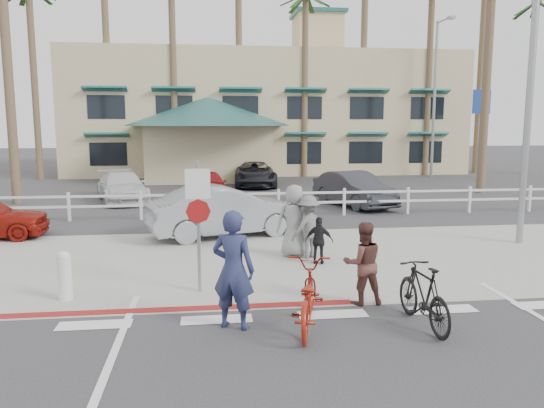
{
  "coord_description": "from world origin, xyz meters",
  "views": [
    {
      "loc": [
        -2.12,
        -8.0,
        3.28
      ],
      "look_at": [
        -0.67,
        3.71,
        1.5
      ],
      "focal_mm": 35.0,
      "sensor_mm": 36.0,
      "label": 1
    }
  ],
  "objects": [
    {
      "name": "ground",
      "position": [
        0.0,
        0.0,
        0.0
      ],
      "size": [
        140.0,
        140.0,
        0.0
      ],
      "primitive_type": "plane",
      "color": "#333335"
    },
    {
      "name": "bike_path",
      "position": [
        0.0,
        -2.0,
        0.0
      ],
      "size": [
        12.0,
        16.0,
        0.01
      ],
      "primitive_type": "cube",
      "color": "#333335",
      "rests_on": "ground"
    },
    {
      "name": "sidewalk_plaza",
      "position": [
        0.0,
        4.5,
        0.01
      ],
      "size": [
        22.0,
        7.0,
        0.01
      ],
      "primitive_type": "cube",
      "color": "gray",
      "rests_on": "ground"
    },
    {
      "name": "cross_street",
      "position": [
        0.0,
        8.5,
        0.0
      ],
      "size": [
        40.0,
        5.0,
        0.01
      ],
      "primitive_type": "cube",
      "color": "#333335",
      "rests_on": "ground"
    },
    {
      "name": "parking_lot",
      "position": [
        0.0,
        18.0,
        0.0
      ],
      "size": [
        50.0,
        16.0,
        0.01
      ],
      "primitive_type": "cube",
      "color": "#333335",
      "rests_on": "ground"
    },
    {
      "name": "curb_red",
      "position": [
        -3.0,
        1.2,
        0.01
      ],
      "size": [
        7.0,
        0.25,
        0.02
      ],
      "primitive_type": "cube",
      "color": "maroon",
      "rests_on": "ground"
    },
    {
      "name": "rail_fence",
      "position": [
        0.5,
        10.5,
        0.5
      ],
      "size": [
        29.4,
        0.16,
        1.0
      ],
      "primitive_type": null,
      "color": "silver",
      "rests_on": "ground"
    },
    {
      "name": "building",
      "position": [
        2.0,
        31.0,
        5.65
      ],
      "size": [
        28.0,
        16.0,
        11.3
      ],
      "primitive_type": null,
      "color": "#D0BB8E",
      "rests_on": "ground"
    },
    {
      "name": "sign_post",
      "position": [
        -2.3,
        2.2,
        1.45
      ],
      "size": [
        0.5,
        0.1,
        2.9
      ],
      "primitive_type": null,
      "color": "gray",
      "rests_on": "ground"
    },
    {
      "name": "bollard_0",
      "position": [
        -4.8,
        2.0,
        0.47
      ],
      "size": [
        0.26,
        0.26,
        0.95
      ],
      "primitive_type": null,
      "color": "silver",
      "rests_on": "ground"
    },
    {
      "name": "streetlight_0",
      "position": [
        6.5,
        5.5,
        4.5
      ],
      "size": [
        0.6,
        2.0,
        9.0
      ],
      "primitive_type": null,
      "color": "gray",
      "rests_on": "ground"
    },
    {
      "name": "streetlight_1",
      "position": [
        12.0,
        24.0,
        4.75
      ],
      "size": [
        0.6,
        2.0,
        9.5
      ],
      "primitive_type": null,
      "color": "gray",
      "rests_on": "ground"
    },
    {
      "name": "info_sign",
      "position": [
        14.0,
        22.0,
        2.8
      ],
      "size": [
        1.2,
        0.16,
        5.6
      ],
      "primitive_type": null,
      "color": "navy",
      "rests_on": "ground"
    },
    {
      "name": "palm_1",
      "position": [
        -12.0,
        25.0,
        6.5
      ],
      "size": [
        4.0,
        4.0,
        13.0
      ],
      "primitive_type": null,
      "color": "#163414",
      "rests_on": "ground"
    },
    {
      "name": "palm_2",
      "position": [
        -8.0,
        26.0,
        8.0
      ],
      "size": [
        4.0,
        4.0,
        16.0
      ],
      "primitive_type": null,
      "color": "#163414",
      "rests_on": "ground"
    },
    {
      "name": "palm_3",
      "position": [
        -4.0,
        25.0,
        7.0
      ],
      "size": [
        4.0,
        4.0,
        14.0
      ],
      "primitive_type": null,
      "color": "#163414",
      "rests_on": "ground"
    },
    {
      "name": "palm_4",
      "position": [
        0.0,
        26.0,
        7.5
      ],
      "size": [
        4.0,
        4.0,
        15.0
      ],
      "primitive_type": null,
      "color": "#163414",
      "rests_on": "ground"
    },
    {
      "name": "palm_5",
      "position": [
        4.0,
        25.0,
        6.5
      ],
      "size": [
        4.0,
        4.0,
        13.0
      ],
      "primitive_type": null,
      "color": "#163414",
      "rests_on": "ground"
    },
    {
      "name": "palm_6",
      "position": [
        8.0,
        26.0,
        8.5
      ],
      "size": [
        4.0,
        4.0,
        17.0
      ],
      "primitive_type": null,
      "color": "#163414",
      "rests_on": "ground"
    },
    {
      "name": "palm_7",
      "position": [
        12.0,
        25.0,
        7.0
      ],
      "size": [
        4.0,
        4.0,
        14.0
      ],
      "primitive_type": null,
      "color": "#163414",
      "rests_on": "ground"
    },
    {
      "name": "palm_8",
      "position": [
        16.0,
        26.0,
        7.5
      ],
      "size": [
        4.0,
        4.0,
        15.0
      ],
      "primitive_type": null,
      "color": "#163414",
      "rests_on": "ground"
    },
    {
      "name": "palm_9",
      "position": [
        19.0,
        25.0,
        6.5
      ],
      "size": [
        4.0,
        4.0,
        13.0
      ],
      "primitive_type": null,
      "color": "#163414",
      "rests_on": "ground"
    },
    {
      "name": "palm_10",
      "position": [
        -10.0,
        15.0,
        6.0
      ],
      "size": [
        4.0,
        4.0,
        12.0
      ],
      "primitive_type": null,
      "color": "#163414",
      "rests_on": "ground"
    },
    {
      "name": "palm_11",
      "position": [
        11.0,
        16.0,
        7.0
      ],
      "size": [
        4.0,
        4.0,
        14.0
      ],
      "primitive_type": null,
      "color": "#163414",
      "rests_on": "ground"
    },
    {
      "name": "bike_red",
      "position": [
        -0.55,
        0.08,
        0.53
      ],
      "size": [
        1.18,
        2.13,
        1.06
      ],
      "primitive_type": "imported",
      "rotation": [
        0.0,
        0.0,
        2.89
      ],
      "color": "maroon",
      "rests_on": "ground"
    },
    {
      "name": "rider_red",
      "position": [
        -1.73,
        0.23,
        0.97
      ],
      "size": [
        0.84,
        0.72,
        1.95
      ],
      "primitive_type": "imported",
      "rotation": [
        0.0,
        0.0,
        2.71
      ],
      "color": "navy",
      "rests_on": "ground"
    },
    {
      "name": "bike_black",
      "position": [
        1.34,
        -0.08,
        0.53
      ],
      "size": [
        0.63,
        1.79,
        1.06
      ],
      "primitive_type": "imported",
      "rotation": [
        0.0,
        0.0,
        3.21
      ],
      "color": "black",
      "rests_on": "ground"
    },
    {
      "name": "rider_black",
      "position": [
        0.68,
        1.13,
        0.77
      ],
      "size": [
        0.74,
        0.58,
        1.53
      ],
      "primitive_type": "imported",
      "rotation": [
        0.0,
        0.0,
        3.14
      ],
      "color": "#552F29",
      "rests_on": "ground"
    },
    {
      "name": "pedestrian_a",
      "position": [
        0.32,
        4.58,
        0.78
      ],
      "size": [
        1.16,
        1.05,
        1.56
      ],
      "primitive_type": "imported",
      "rotation": [
        0.0,
        0.0,
        3.74
      ],
      "color": "slate",
      "rests_on": "ground"
    },
    {
      "name": "pedestrian_child",
      "position": [
        0.47,
        3.96,
        0.57
      ],
      "size": [
        0.72,
        0.48,
        1.13
      ],
      "primitive_type": "imported",
      "rotation": [
        0.0,
        0.0,
        2.81
      ],
      "color": "black",
      "rests_on": "ground"
    },
    {
      "name": "pedestrian_b",
      "position": [
        0.02,
        4.8,
        0.91
      ],
      "size": [
        0.9,
        0.59,
        1.81
      ],
      "primitive_type": "imported",
      "rotation": [
        0.0,
        0.0,
        3.13
      ],
      "color": "gray",
      "rests_on": "ground"
    },
    {
      "name": "car_white_sedan",
      "position": [
        -1.6,
        7.44,
        0.75
      ],
      "size": [
        4.79,
        2.8,
        1.49
      ],
      "primitive_type": "imported",
      "rotation": [
        0.0,
        0.0,
        1.86
      ],
      "color": "gray",
      "rests_on": "ground"
    },
    {
      "name": "lot_car_1",
      "position": [
        -5.74,
        15.11,
        0.64
      ],
      "size": [
        2.98,
        4.76,
        1.29
      ],
      "primitive_type": "imported",
      "rotation": [
        0.0,
        0.0,
        0.29
      ],
      "color": "silver",
      "rests_on": "ground"
    },
    {
      "name": "lot_car_2",
      "position": [
        -2.09,
        15.43,
        0.64
      ],
      "size": [
        2.06,
        3.92,
        1.27
      ],
      "primitive_type": "imported",
      "rotation": [
        0.0,
        0.0,
        0.15
      ],
      "color": "maroon",
      "rests_on": "ground"
    },
    {
      "name": "lot_car_3",
      "position": [
        3.74,
        12.57,
        0.7
      ],
      "size": [
        2.69,
        4.48,
        1.39
      ],
      "primitive_type": "imported",
      "rotation": [
        0.0,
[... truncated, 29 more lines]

